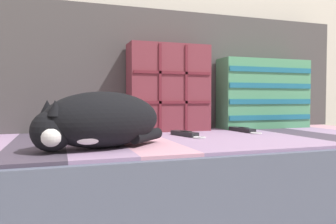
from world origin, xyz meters
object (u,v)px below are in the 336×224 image
object	(u,v)px
throw_pillow_quilted	(169,88)
sleeping_cat	(98,121)
throw_pillow_striped	(264,94)
game_remote_near	(243,130)
couch	(202,187)
game_remote_far	(186,134)

from	to	relation	value
throw_pillow_quilted	sleeping_cat	xyz separation A→B (m)	(-0.37, -0.45, -0.12)
throw_pillow_quilted	throw_pillow_striped	bearing A→B (deg)	-0.05
sleeping_cat	game_remote_near	world-z (taller)	sleeping_cat
couch	game_remote_near	distance (m)	0.33
game_remote_near	game_remote_far	world-z (taller)	same
couch	sleeping_cat	size ratio (longest dim) A/B	4.46
throw_pillow_striped	game_remote_far	xyz separation A→B (m)	(-0.52, -0.23, -0.17)
throw_pillow_striped	sleeping_cat	world-z (taller)	throw_pillow_striped
couch	throw_pillow_quilted	xyz separation A→B (m)	(-0.07, 0.23, 0.41)
game_remote_near	throw_pillow_quilted	bearing A→B (deg)	153.52
throw_pillow_striped	throw_pillow_quilted	bearing A→B (deg)	179.95
sleeping_cat	game_remote_near	distance (m)	0.74
throw_pillow_striped	game_remote_far	size ratio (longest dim) A/B	2.49
sleeping_cat	game_remote_far	distance (m)	0.43
throw_pillow_quilted	game_remote_far	distance (m)	0.30
sleeping_cat	game_remote_far	size ratio (longest dim) A/B	2.20
game_remote_near	game_remote_far	xyz separation A→B (m)	(-0.31, -0.08, -0.00)
couch	game_remote_far	bearing A→B (deg)	-176.82
couch	throw_pillow_striped	xyz separation A→B (m)	(0.45, 0.23, 0.39)
sleeping_cat	game_remote_far	bearing A→B (deg)	30.69
throw_pillow_quilted	sleeping_cat	bearing A→B (deg)	-129.77
sleeping_cat	game_remote_near	size ratio (longest dim) A/B	2.06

